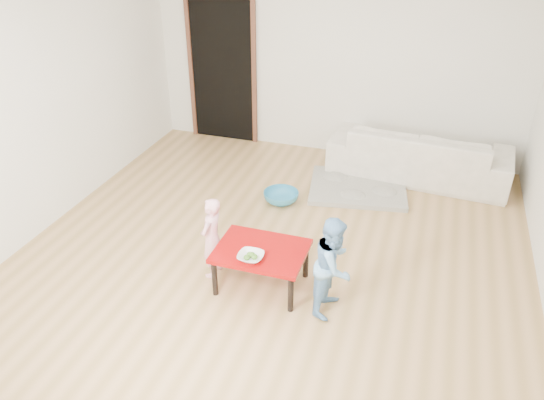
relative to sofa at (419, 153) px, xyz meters
The scene contains 13 objects.
floor 2.41m from the sofa, 120.91° to the right, with size 5.00×5.00×0.01m, color #A78147.
back_wall 1.63m from the sofa, 159.87° to the left, with size 5.00×0.02×2.60m, color white.
left_wall 4.36m from the sofa, 151.19° to the right, with size 0.02×5.00×2.60m, color white.
doorway 2.94m from the sofa, behind, with size 1.02×0.08×2.11m, color brown, non-canonical shape.
sofa is the anchor object (origin of this frame).
cushion 0.43m from the sofa, 161.73° to the right, with size 0.40×0.36×0.11m, color #FCA31C.
red_table 2.96m from the sofa, 113.51° to the right, with size 0.81×0.61×0.40m, color #970808, non-canonical shape.
bowl 3.13m from the sofa, 112.84° to the right, with size 0.22×0.22×0.06m, color white.
broccoli 3.13m from the sofa, 112.84° to the right, with size 0.12×0.12×0.06m, color #2D5919, non-canonical shape.
child_pink 3.16m from the sofa, 121.87° to the right, with size 0.30×0.19×0.81m, color pink.
child_blue 2.86m from the sofa, 100.04° to the right, with size 0.44×0.34×0.91m, color #5E9EDB.
basin 1.90m from the sofa, 141.10° to the right, with size 0.42×0.42×0.13m, color teal.
blanket 0.93m from the sofa, 137.28° to the right, with size 1.15×0.96×0.06m, color #ACA898, non-canonical shape.
Camera 1 is at (1.34, -4.32, 3.14)m, focal length 35.00 mm.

